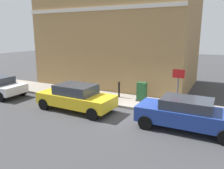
{
  "coord_description": "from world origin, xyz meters",
  "views": [
    {
      "loc": [
        -10.4,
        -4.22,
        4.15
      ],
      "look_at": [
        1.18,
        1.72,
        1.2
      ],
      "focal_mm": 35.82,
      "sensor_mm": 36.0,
      "label": 1
    }
  ],
  "objects_px": {
    "car_blue": "(187,114)",
    "street_sign": "(178,84)",
    "bollard_far_kerb": "(88,91)",
    "bollard_near_cabinet": "(119,89)",
    "utility_cabinet": "(142,92)",
    "car_yellow": "(76,97)"
  },
  "relations": [
    {
      "from": "bollard_near_cabinet",
      "to": "street_sign",
      "type": "relative_size",
      "value": 0.45
    },
    {
      "from": "bollard_near_cabinet",
      "to": "bollard_far_kerb",
      "type": "xyz_separation_m",
      "value": [
        -1.28,
        1.53,
        0.0
      ]
    },
    {
      "from": "bollard_near_cabinet",
      "to": "street_sign",
      "type": "distance_m",
      "value": 4.19
    },
    {
      "from": "street_sign",
      "to": "bollard_far_kerb",
      "type": "bearing_deg",
      "value": 90.63
    },
    {
      "from": "bollard_near_cabinet",
      "to": "street_sign",
      "type": "xyz_separation_m",
      "value": [
        -1.22,
        -3.9,
        0.96
      ]
    },
    {
      "from": "utility_cabinet",
      "to": "street_sign",
      "type": "relative_size",
      "value": 0.5
    },
    {
      "from": "car_blue",
      "to": "utility_cabinet",
      "type": "height_order",
      "value": "car_blue"
    },
    {
      "from": "utility_cabinet",
      "to": "car_blue",
      "type": "bearing_deg",
      "value": -132.46
    },
    {
      "from": "street_sign",
      "to": "car_yellow",
      "type": "bearing_deg",
      "value": 108.93
    },
    {
      "from": "bollard_far_kerb",
      "to": "street_sign",
      "type": "relative_size",
      "value": 0.45
    },
    {
      "from": "utility_cabinet",
      "to": "bollard_far_kerb",
      "type": "height_order",
      "value": "utility_cabinet"
    },
    {
      "from": "bollard_far_kerb",
      "to": "bollard_near_cabinet",
      "type": "bearing_deg",
      "value": -50.07
    },
    {
      "from": "car_blue",
      "to": "bollard_far_kerb",
      "type": "distance_m",
      "value": 6.39
    },
    {
      "from": "car_blue",
      "to": "street_sign",
      "type": "relative_size",
      "value": 1.87
    },
    {
      "from": "utility_cabinet",
      "to": "bollard_far_kerb",
      "type": "distance_m",
      "value": 3.33
    },
    {
      "from": "bollard_far_kerb",
      "to": "street_sign",
      "type": "distance_m",
      "value": 5.51
    },
    {
      "from": "car_blue",
      "to": "bollard_near_cabinet",
      "type": "bearing_deg",
      "value": -31.8
    },
    {
      "from": "utility_cabinet",
      "to": "bollard_near_cabinet",
      "type": "relative_size",
      "value": 1.11
    },
    {
      "from": "bollard_far_kerb",
      "to": "car_yellow",
      "type": "bearing_deg",
      "value": -169.23
    },
    {
      "from": "bollard_far_kerb",
      "to": "street_sign",
      "type": "xyz_separation_m",
      "value": [
        0.06,
        -5.43,
        0.96
      ]
    },
    {
      "from": "car_blue",
      "to": "street_sign",
      "type": "xyz_separation_m",
      "value": [
        1.69,
        0.75,
        0.91
      ]
    },
    {
      "from": "street_sign",
      "to": "bollard_near_cabinet",
      "type": "bearing_deg",
      "value": 72.56
    }
  ]
}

